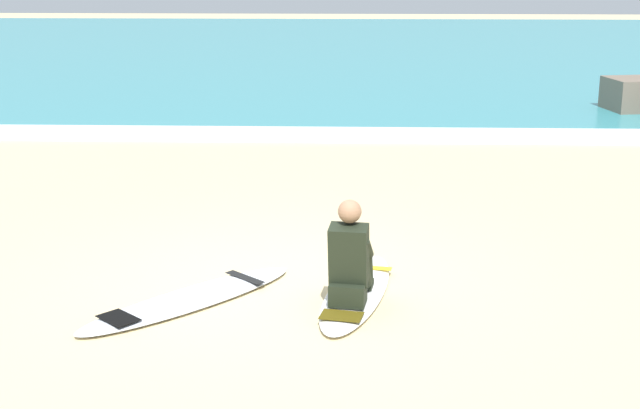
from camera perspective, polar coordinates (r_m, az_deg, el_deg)
name	(u,v)px	position (r m, az deg, el deg)	size (l,w,h in m)	color
ground_plane	(277,283)	(8.91, -2.70, -4.95)	(80.00, 80.00, 0.00)	beige
sea	(331,52)	(29.40, 0.67, 9.54)	(80.00, 28.00, 0.10)	teal
breaking_foam	(311,135)	(15.85, -0.57, 4.40)	(80.00, 0.90, 0.11)	white
surfboard_main	(356,292)	(8.59, 2.29, -5.49)	(0.92, 2.21, 0.08)	white
surfer_seated	(350,261)	(8.18, 1.89, -3.58)	(0.43, 0.74, 0.95)	black
surfboard_spare_near	(189,299)	(8.50, -8.17, -5.87)	(2.00, 2.11, 0.08)	silver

